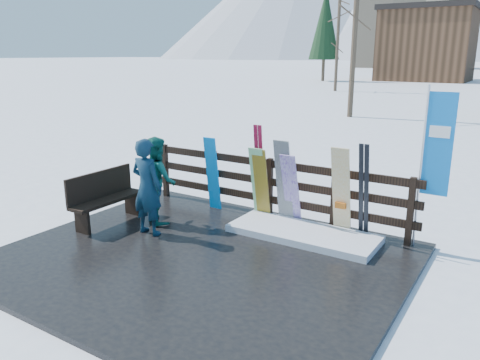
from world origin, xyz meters
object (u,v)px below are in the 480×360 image
Objects in this scene: snowboard_0 at (212,174)px; snowboard_5 at (341,192)px; bench at (105,196)px; person_front at (147,187)px; snowboard_4 at (284,183)px; snowboard_3 at (291,190)px; rental_flag at (434,150)px; snowboard_1 at (259,184)px; person_back at (158,180)px; snowboard_2 at (261,184)px.

snowboard_5 reaches higher than snowboard_0.
person_front is at bearing 1.54° from bench.
snowboard_5 is at bearing 0.00° from snowboard_4.
snowboard_4 is (1.59, 0.00, 0.05)m from snowboard_0.
snowboard_3 is 2.48m from rental_flag.
snowboard_5 is 3.31m from person_front.
snowboard_1 is 0.84× the size of person_front.
snowboard_0 is 1.05× the size of snowboard_1.
snowboard_0 is at bearing -96.40° from person_front.
snowboard_3 is at bearing 180.00° from snowboard_5.
person_front is 0.63m from person_back.
snowboard_5 is 1.60m from rental_flag.
snowboard_0 is 0.93× the size of snowboard_5.
snowboard_3 is 0.88× the size of person_back.
snowboard_1 reaches higher than bench.
snowboard_3 is at bearing 0.00° from snowboard_1.
snowboard_0 is 1.59m from snowboard_4.
snowboard_1 is 0.88× the size of snowboard_4.
rental_flag reaches higher than snowboard_3.
snowboard_4 is at bearing 30.91° from bench.
snowboard_0 is at bearing 180.00° from snowboard_5.
snowboard_3 is (2.97, 1.69, 0.16)m from bench.
rental_flag is at bearing 11.31° from snowboard_5.
snowboard_4 is 0.62× the size of rental_flag.
person_back is at bearing -151.74° from snowboard_4.
person_front reaches higher than snowboard_2.
person_back is (-2.19, -1.10, 0.12)m from snowboard_3.
snowboard_2 is 0.83× the size of person_front.
person_front is (-1.30, -1.66, 0.15)m from snowboard_2.
snowboard_2 reaches higher than snowboard_3.
snowboard_2 is 1.56m from snowboard_5.
person_back is (-0.27, 0.56, -0.04)m from person_front.
rental_flag reaches higher than snowboard_5.
snowboard_3 is at bearing -139.16° from person_front.
snowboard_0 is 1.07× the size of snowboard_2.
person_front reaches higher than bench.
snowboard_1 reaches higher than snowboard_2.
snowboard_4 reaches higher than snowboard_1.
snowboard_0 is 1.06m from snowboard_1.
snowboard_5 is (0.94, -0.00, 0.11)m from snowboard_3.
snowboard_2 is at bearing 180.00° from snowboard_4.
snowboard_1 is 0.54× the size of rental_flag.
rental_flag reaches higher than bench.
person_front is (-2.86, -1.66, 0.05)m from snowboard_5.
snowboard_0 is 1.67m from person_front.
person_back is (-0.46, -1.10, 0.06)m from snowboard_0.
snowboard_1 reaches higher than snowboard_3.
bench is at bearing -149.09° from snowboard_4.
rental_flag is (2.43, 0.27, 0.81)m from snowboard_4.
person_front is (-0.19, -1.66, 0.10)m from snowboard_0.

